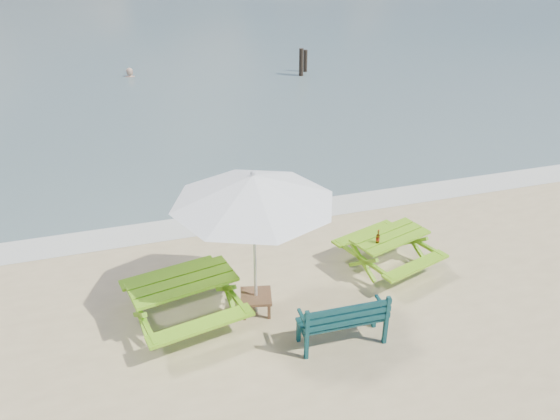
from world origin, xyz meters
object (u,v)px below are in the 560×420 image
object	(u,v)px
picnic_table_left	(184,301)
patio_umbrella	(253,189)
beer_bottle	(378,239)
swimmer	(132,88)
picnic_table_right	(389,252)
side_table	(256,303)
park_bench	(342,328)

from	to	relation	value
picnic_table_left	patio_umbrella	size ratio (longest dim) A/B	0.70
beer_bottle	swimmer	size ratio (longest dim) A/B	0.15
patio_umbrella	swimmer	xyz separation A→B (m)	(-1.19, 16.60, -2.82)
picnic_table_right	swimmer	bearing A→B (deg)	103.85
side_table	swimmer	distance (m)	16.66
picnic_table_right	patio_umbrella	xyz separation A→B (m)	(-2.76, -0.57, 2.00)
park_bench	beer_bottle	xyz separation A→B (m)	(1.31, 1.53, 0.53)
side_table	swimmer	bearing A→B (deg)	94.10
side_table	swimmer	size ratio (longest dim) A/B	0.36
beer_bottle	swimmer	world-z (taller)	beer_bottle
picnic_table_left	picnic_table_right	world-z (taller)	picnic_table_left
park_bench	side_table	size ratio (longest dim) A/B	2.27
patio_umbrella	park_bench	bearing A→B (deg)	-45.68
picnic_table_right	patio_umbrella	bearing A→B (deg)	-168.33
picnic_table_left	patio_umbrella	bearing A→B (deg)	-5.85
side_table	beer_bottle	world-z (taller)	beer_bottle
picnic_table_right	side_table	size ratio (longest dim) A/B	3.26
picnic_table_left	patio_umbrella	distance (m)	2.29
patio_umbrella	beer_bottle	distance (m)	2.89
patio_umbrella	beer_bottle	bearing A→B (deg)	9.46
picnic_table_left	picnic_table_right	xyz separation A→B (m)	(3.95, 0.45, -0.05)
side_table	park_bench	bearing A→B (deg)	-45.68
swimmer	picnic_table_left	bearing A→B (deg)	-90.00
picnic_table_right	side_table	bearing A→B (deg)	-168.33
side_table	beer_bottle	distance (m)	2.52
park_bench	side_table	distance (m)	1.58
picnic_table_left	patio_umbrella	world-z (taller)	patio_umbrella
picnic_table_right	side_table	world-z (taller)	picnic_table_right
side_table	beer_bottle	xyz separation A→B (m)	(2.41, 0.40, 0.62)
beer_bottle	swimmer	distance (m)	16.64
park_bench	side_table	bearing A→B (deg)	134.32
picnic_table_right	beer_bottle	size ratio (longest dim) A/B	7.70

